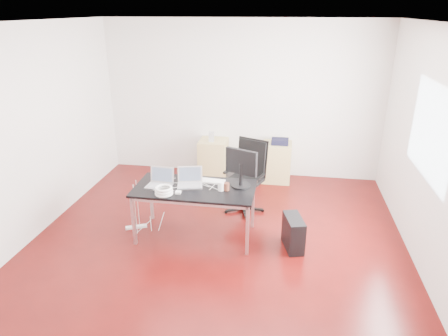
% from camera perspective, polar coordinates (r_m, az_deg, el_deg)
% --- Properties ---
extents(room_shell, '(5.00, 5.00, 5.00)m').
position_cam_1_polar(room_shell, '(4.91, -0.63, 3.62)').
color(room_shell, '#3D0707').
rests_on(room_shell, ground).
extents(desk, '(1.60, 0.80, 0.73)m').
position_cam_1_polar(desk, '(5.33, -4.19, -3.30)').
color(desk, black).
rests_on(desk, ground).
extents(office_chair, '(0.62, 0.64, 1.08)m').
position_cam_1_polar(office_chair, '(6.11, 3.33, -0.64)').
color(office_chair, black).
rests_on(office_chair, ground).
extents(filing_cabinet_left, '(0.50, 0.50, 0.70)m').
position_cam_1_polar(filing_cabinet_left, '(7.41, -1.53, 1.41)').
color(filing_cabinet_left, tan).
rests_on(filing_cabinet_left, ground).
extents(filing_cabinet_right, '(0.50, 0.50, 0.70)m').
position_cam_1_polar(filing_cabinet_right, '(7.29, 7.53, 0.87)').
color(filing_cabinet_right, tan).
rests_on(filing_cabinet_right, ground).
extents(pc_tower, '(0.31, 0.49, 0.44)m').
position_cam_1_polar(pc_tower, '(5.34, 9.87, -9.11)').
color(pc_tower, black).
rests_on(pc_tower, ground).
extents(wastebasket, '(0.26, 0.26, 0.28)m').
position_cam_1_polar(wastebasket, '(7.46, 0.63, -0.17)').
color(wastebasket, black).
rests_on(wastebasket, ground).
extents(power_strip, '(0.30, 0.18, 0.04)m').
position_cam_1_polar(power_strip, '(5.93, -12.42, -8.21)').
color(power_strip, white).
rests_on(power_strip, ground).
extents(laptop_left, '(0.35, 0.28, 0.23)m').
position_cam_1_polar(laptop_left, '(5.40, -9.12, -1.92)').
color(laptop_left, silver).
rests_on(laptop_left, desk).
extents(laptop_right, '(0.38, 0.32, 0.23)m').
position_cam_1_polar(laptop_right, '(5.37, -4.91, -1.86)').
color(laptop_right, silver).
rests_on(laptop_right, desk).
extents(monitor, '(0.43, 0.26, 0.51)m').
position_cam_1_polar(monitor, '(5.24, 2.48, 0.30)').
color(monitor, black).
rests_on(monitor, desk).
extents(keyboard, '(0.45, 0.18, 0.02)m').
position_cam_1_polar(keyboard, '(5.47, -2.20, -1.83)').
color(keyboard, white).
rests_on(keyboard, desk).
extents(cup_white, '(0.10, 0.10, 0.12)m').
position_cam_1_polar(cup_white, '(5.19, -0.45, -2.62)').
color(cup_white, white).
rests_on(cup_white, desk).
extents(cup_brown, '(0.10, 0.10, 0.10)m').
position_cam_1_polar(cup_brown, '(5.20, 0.35, -2.68)').
color(cup_brown, brown).
rests_on(cup_brown, desk).
extents(cable_coil, '(0.24, 0.24, 0.11)m').
position_cam_1_polar(cable_coil, '(5.14, -8.58, -3.23)').
color(cable_coil, white).
rests_on(cable_coil, desk).
extents(power_adapter, '(0.07, 0.07, 0.03)m').
position_cam_1_polar(power_adapter, '(5.16, -6.56, -3.48)').
color(power_adapter, white).
rests_on(power_adapter, desk).
extents(speaker, '(0.10, 0.09, 0.18)m').
position_cam_1_polar(speaker, '(7.20, -1.81, 4.48)').
color(speaker, '#9E9E9E').
rests_on(speaker, filing_cabinet_left).
extents(navy_garment, '(0.30, 0.24, 0.09)m').
position_cam_1_polar(navy_garment, '(7.15, 8.00, 3.78)').
color(navy_garment, black).
rests_on(navy_garment, filing_cabinet_right).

